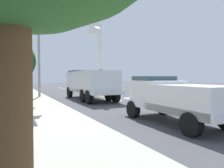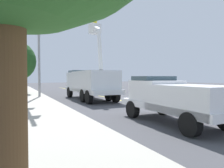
{
  "view_description": "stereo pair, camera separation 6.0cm",
  "coord_description": "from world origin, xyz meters",
  "px_view_note": "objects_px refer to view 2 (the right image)",
  "views": [
    {
      "loc": [
        -13.96,
        11.56,
        2.01
      ],
      "look_at": [
        0.86,
        0.2,
        1.4
      ],
      "focal_mm": 33.49,
      "sensor_mm": 36.0,
      "label": 1
    },
    {
      "loc": [
        -13.99,
        11.51,
        2.01
      ],
      "look_at": [
        0.86,
        0.2,
        1.4
      ],
      "focal_mm": 33.49,
      "sensor_mm": 36.0,
      "label": 2
    }
  ],
  "objects_px": {
    "utility_bucket_truck": "(90,81)",
    "passing_minivan": "(106,85)",
    "traffic_cone_mid_front": "(141,101)",
    "traffic_cone_mid_rear": "(92,91)",
    "traffic_signal_mast": "(42,36)",
    "service_pickup_truck": "(174,98)"
  },
  "relations": [
    {
      "from": "utility_bucket_truck",
      "to": "traffic_signal_mast",
      "type": "height_order",
      "value": "traffic_signal_mast"
    },
    {
      "from": "service_pickup_truck",
      "to": "traffic_signal_mast",
      "type": "xyz_separation_m",
      "value": [
        12.81,
        1.35,
        4.46
      ]
    },
    {
      "from": "passing_minivan",
      "to": "traffic_signal_mast",
      "type": "bearing_deg",
      "value": 114.54
    },
    {
      "from": "service_pickup_truck",
      "to": "passing_minivan",
      "type": "relative_size",
      "value": 1.16
    },
    {
      "from": "utility_bucket_truck",
      "to": "traffic_cone_mid_front",
      "type": "height_order",
      "value": "utility_bucket_truck"
    },
    {
      "from": "passing_minivan",
      "to": "traffic_cone_mid_rear",
      "type": "relative_size",
      "value": 6.2
    },
    {
      "from": "utility_bucket_truck",
      "to": "service_pickup_truck",
      "type": "relative_size",
      "value": 1.44
    },
    {
      "from": "traffic_cone_mid_rear",
      "to": "utility_bucket_truck",
      "type": "bearing_deg",
      "value": 145.26
    },
    {
      "from": "traffic_cone_mid_front",
      "to": "traffic_signal_mast",
      "type": "distance_m",
      "value": 10.46
    },
    {
      "from": "passing_minivan",
      "to": "traffic_cone_mid_rear",
      "type": "height_order",
      "value": "passing_minivan"
    },
    {
      "from": "utility_bucket_truck",
      "to": "traffic_signal_mast",
      "type": "relative_size",
      "value": 1.02
    },
    {
      "from": "traffic_cone_mid_front",
      "to": "traffic_cone_mid_rear",
      "type": "xyz_separation_m",
      "value": [
        9.74,
        -2.12,
        0.03
      ]
    },
    {
      "from": "service_pickup_truck",
      "to": "traffic_cone_mid_front",
      "type": "height_order",
      "value": "service_pickup_truck"
    },
    {
      "from": "utility_bucket_truck",
      "to": "passing_minivan",
      "type": "bearing_deg",
      "value": -44.55
    },
    {
      "from": "traffic_cone_mid_rear",
      "to": "service_pickup_truck",
      "type": "bearing_deg",
      "value": 161.49
    },
    {
      "from": "utility_bucket_truck",
      "to": "traffic_cone_mid_rear",
      "type": "relative_size",
      "value": 10.41
    },
    {
      "from": "utility_bucket_truck",
      "to": "passing_minivan",
      "type": "xyz_separation_m",
      "value": [
        6.94,
        -6.83,
        -0.65
      ]
    },
    {
      "from": "traffic_signal_mast",
      "to": "service_pickup_truck",
      "type": "bearing_deg",
      "value": -173.97
    },
    {
      "from": "traffic_cone_mid_rear",
      "to": "traffic_signal_mast",
      "type": "xyz_separation_m",
      "value": [
        -1.64,
        6.2,
        5.18
      ]
    },
    {
      "from": "utility_bucket_truck",
      "to": "passing_minivan",
      "type": "relative_size",
      "value": 1.68
    },
    {
      "from": "traffic_cone_mid_front",
      "to": "traffic_signal_mast",
      "type": "relative_size",
      "value": 0.09
    },
    {
      "from": "traffic_cone_mid_rear",
      "to": "traffic_signal_mast",
      "type": "relative_size",
      "value": 0.1
    }
  ]
}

